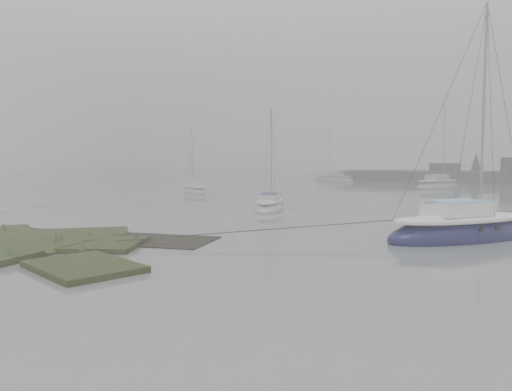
% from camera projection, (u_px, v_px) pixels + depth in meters
% --- Properties ---
extents(ground, '(160.00, 160.00, 0.00)m').
position_uv_depth(ground, '(318.00, 196.00, 43.47)').
color(ground, slate).
rests_on(ground, ground).
extents(sailboat_main, '(6.95, 6.86, 10.38)m').
position_uv_depth(sailboat_main, '(462.00, 231.00, 20.45)').
color(sailboat_main, '#111037').
rests_on(sailboat_main, ground).
extents(sailboat_white, '(2.56, 5.18, 7.00)m').
position_uv_depth(sailboat_white, '(270.00, 207.00, 31.69)').
color(sailboat_white, silver).
rests_on(sailboat_white, ground).
extents(sailboat_far_a, '(4.74, 4.85, 7.21)m').
position_uv_depth(sailboat_far_a, '(194.00, 191.00, 46.70)').
color(sailboat_far_a, '#9EA3A7').
rests_on(sailboat_far_a, ground).
extents(sailboat_far_b, '(5.58, 6.82, 9.50)m').
position_uv_depth(sailboat_far_b, '(438.00, 185.00, 53.78)').
color(sailboat_far_b, '#A0A5AA').
rests_on(sailboat_far_b, ground).
extents(sailboat_far_c, '(5.89, 2.71, 8.00)m').
position_uv_depth(sailboat_far_c, '(334.00, 179.00, 69.62)').
color(sailboat_far_c, '#ACB0B7').
rests_on(sailboat_far_c, ground).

